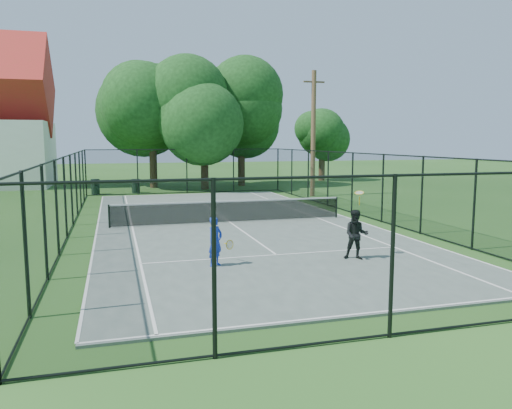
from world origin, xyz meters
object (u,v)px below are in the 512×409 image
object	(u,v)px
tennis_net	(230,210)
trash_bin_left	(95,187)
trash_bin_right	(136,186)
utility_pole	(313,133)
player_black	(356,234)
player_blue	(215,241)

from	to	relation	value
tennis_net	trash_bin_left	xyz separation A→B (m)	(-5.97, 13.96, -0.06)
trash_bin_right	utility_pole	world-z (taller)	utility_pole
tennis_net	player_black	distance (m)	7.85
utility_pole	player_blue	bearing A→B (deg)	-120.65
utility_pole	trash_bin_right	bearing A→B (deg)	154.54
utility_pole	player_black	xyz separation A→B (m)	(-5.42, -16.57, -3.22)
trash_bin_right	player_black	size ratio (longest dim) A/B	0.47
tennis_net	player_blue	size ratio (longest dim) A/B	7.21
player_blue	player_black	world-z (taller)	player_black
trash_bin_left	player_blue	size ratio (longest dim) A/B	0.73
trash_bin_right	player_black	xyz separation A→B (m)	(5.45, -21.74, 0.33)
trash_bin_left	player_black	xyz separation A→B (m)	(8.07, -21.52, 0.29)
player_blue	utility_pole	bearing A→B (deg)	59.35
trash_bin_left	trash_bin_right	distance (m)	2.64
utility_pole	tennis_net	bearing A→B (deg)	-129.88
utility_pole	player_blue	xyz separation A→B (m)	(-9.60, -16.19, -3.27)
player_blue	trash_bin_right	bearing A→B (deg)	93.40
trash_bin_right	trash_bin_left	bearing A→B (deg)	-175.35
tennis_net	trash_bin_left	distance (m)	15.18
trash_bin_left	player_black	size ratio (longest dim) A/B	0.50
tennis_net	player_black	xyz separation A→B (m)	(2.10, -7.57, 0.23)
trash_bin_left	player_blue	bearing A→B (deg)	-79.56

